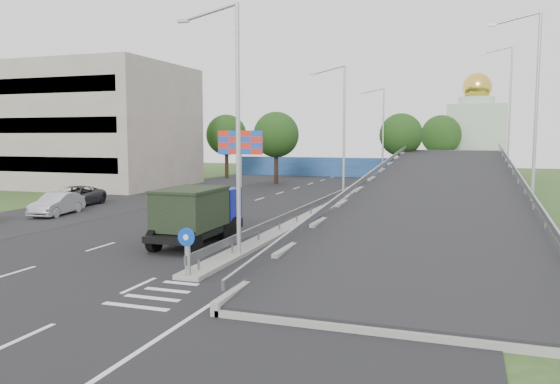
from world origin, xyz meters
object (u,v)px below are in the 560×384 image
at_px(church, 475,134).
at_px(lamp_post_near, 234,116).
at_px(dump_truck, 198,212).
at_px(sign_bollard, 187,252).
at_px(billboard, 240,146).
at_px(lamp_post_far, 381,129).
at_px(lamp_post_mid, 342,126).
at_px(parked_car_c, 75,196).
at_px(parked_car_b, 57,204).

bearing_deg(church, lamp_post_near, -100.38).
bearing_deg(church, dump_truck, -103.86).
bearing_deg(sign_bollard, billboard, 109.21).
distance_m(lamp_post_far, church, 17.15).
distance_m(lamp_post_near, billboard, 23.87).
height_order(lamp_post_mid, lamp_post_far, same).
distance_m(church, parked_car_c, 50.73).
bearing_deg(parked_car_c, lamp_post_mid, 19.27).
bearing_deg(sign_bollard, church, 80.19).
distance_m(lamp_post_near, lamp_post_far, 40.00).
distance_m(sign_bollard, church, 58.84).
bearing_deg(dump_truck, lamp_post_near, -40.16).
relative_size(lamp_post_near, church, 0.73).
distance_m(lamp_post_near, parked_car_c, 21.65).
xyz_separation_m(sign_bollard, lamp_post_mid, (0.11, 23.83, 4.77)).
bearing_deg(billboard, church, 59.30).
height_order(lamp_post_near, parked_car_c, lamp_post_near).
bearing_deg(lamp_post_near, lamp_post_far, 90.00).
height_order(lamp_post_far, parked_car_b, lamp_post_far).
distance_m(billboard, parked_car_b, 16.18).
distance_m(lamp_post_far, billboard, 20.24).
height_order(lamp_post_near, church, church).
relative_size(lamp_post_far, parked_car_b, 2.32).
bearing_deg(parked_car_c, lamp_post_far, 51.96).
height_order(lamp_post_near, lamp_post_mid, same).
bearing_deg(lamp_post_near, parked_car_c, 146.58).
bearing_deg(lamp_post_mid, church, 73.78).
bearing_deg(billboard, lamp_post_near, -67.51).
bearing_deg(parked_car_c, billboard, 44.60).
bearing_deg(lamp_post_far, billboard, -116.84).
relative_size(sign_bollard, church, 0.12).
distance_m(church, billboard, 37.23).
xyz_separation_m(sign_bollard, dump_truck, (-2.76, 6.13, 0.44)).
xyz_separation_m(lamp_post_far, church, (9.89, 14.00, -0.50)).
bearing_deg(lamp_post_mid, lamp_post_far, 90.00).
bearing_deg(billboard, sign_bollard, -70.79).
bearing_deg(billboard, lamp_post_far, 63.16).
relative_size(lamp_post_mid, lamp_post_far, 1.00).
distance_m(church, parked_car_b, 53.15).
xyz_separation_m(billboard, dump_truck, (6.24, -19.70, -2.71)).
distance_m(lamp_post_far, dump_truck, 38.05).
xyz_separation_m(lamp_post_mid, lamp_post_far, (0.00, 20.00, 0.00)).
distance_m(church, dump_truck, 53.38).
distance_m(sign_bollard, parked_car_c, 23.29).
xyz_separation_m(lamp_post_mid, parked_car_c, (-17.56, -8.41, -5.09)).
relative_size(church, parked_car_b, 3.17).
bearing_deg(church, parked_car_b, -118.85).
relative_size(sign_bollard, billboard, 0.30).
xyz_separation_m(church, parked_car_c, (-27.45, -42.41, -4.59)).
height_order(billboard, parked_car_b, billboard).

